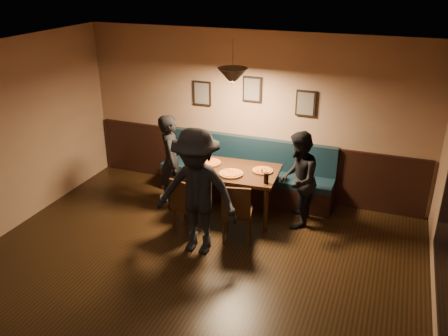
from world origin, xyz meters
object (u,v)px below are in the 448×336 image
Objects in this scene: chair_near_left at (189,204)px; diner_right at (298,180)px; booth_bench at (246,170)px; diner_left at (171,162)px; diner_front at (197,192)px; tabasco_bottle at (262,171)px; chair_near_right at (237,211)px; soda_glass at (266,178)px; dining_table at (232,192)px.

chair_near_left is 0.59× the size of diner_right.
booth_bench is 1.30m from diner_left.
diner_front reaches higher than diner_left.
chair_near_left is 8.41× the size of tabasco_bottle.
diner_right is 0.56m from tabasco_bottle.
diner_left is at bearing -145.34° from booth_bench.
chair_near_left is at bearing 170.06° from chair_near_right.
chair_near_right is 0.77m from diner_front.
diner_left reaches higher than chair_near_right.
diner_front reaches higher than booth_bench.
soda_glass is at bearing 36.58° from chair_near_left.
tabasco_bottle is (0.15, 0.69, 0.36)m from chair_near_right.
diner_left reaches higher than chair_near_left.
chair_near_right is at bearing -48.53° from diner_right.
diner_front is at bearing -145.24° from chair_near_right.
dining_table is at bearing -92.86° from diner_right.
booth_bench is 0.88m from tabasco_bottle.
chair_near_left is 0.57× the size of diner_left.
dining_table is 1.61× the size of chair_near_left.
diner_front is at bearing -93.18° from booth_bench.
soda_glass is (1.66, -0.21, 0.07)m from diner_left.
chair_near_right is at bearing -139.45° from diner_left.
chair_near_right is 1.07m from diner_right.
diner_left is (-1.04, -0.72, 0.29)m from booth_bench.
diner_right reaches higher than soda_glass.
tabasco_bottle is (0.49, -0.01, 0.44)m from dining_table.
chair_near_left is 5.56× the size of soda_glass.
diner_front is at bearing -116.59° from tabasco_bottle.
diner_left is 1.67m from soda_glass.
diner_left is at bearing 144.98° from chair_near_left.
booth_bench is at bearing 125.89° from tabasco_bottle.
chair_near_right is 0.80m from tabasco_bottle.
diner_right is 0.83× the size of diner_front.
diner_front reaches higher than dining_table.
dining_table is 0.80× the size of diner_front.
soda_glass is (0.63, -0.27, 0.47)m from dining_table.
dining_table is 0.85m from chair_near_left.
diner_right is at bearing 34.51° from chair_near_right.
diner_right is at bearing -111.30° from diner_left.
tabasco_bottle reaches higher than dining_table.
diner_left reaches higher than booth_bench.
booth_bench is 28.12× the size of tabasco_bottle.
soda_glass is (0.29, 0.43, 0.39)m from chair_near_right.
diner_right is (2.07, 0.11, -0.04)m from diner_left.
booth_bench is 1.40m from chair_near_right.
chair_near_left is (-0.42, -0.74, 0.06)m from dining_table.
diner_right is at bearing 47.12° from diner_front.
chair_near_left reaches higher than dining_table.
diner_front is 1.30m from tabasco_bottle.
diner_right is (1.04, 0.05, 0.37)m from dining_table.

